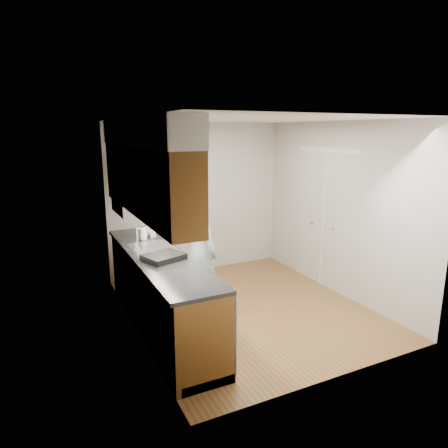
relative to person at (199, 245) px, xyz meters
name	(u,v)px	position (x,y,z in m)	size (l,w,h in m)	color
floor	(247,308)	(0.59, -0.24, -0.91)	(3.50, 3.50, 0.00)	brown
ceiling	(250,119)	(0.59, -0.24, 1.59)	(3.50, 3.50, 0.00)	white
wall_left	(133,231)	(-0.91, -0.24, 0.34)	(0.02, 3.50, 2.50)	#B9B5AD
wall_right	(338,209)	(2.09, -0.24, 0.34)	(0.02, 3.50, 2.50)	#B9B5AD
wall_back	(197,199)	(0.59, 1.51, 0.34)	(3.00, 0.02, 2.50)	#B9B5AD
counter	(161,290)	(-0.61, -0.25, -0.42)	(0.64, 2.80, 1.30)	brown
upper_cabinets	(143,168)	(-0.74, -0.20, 1.04)	(0.47, 2.80, 1.21)	brown
closet_door	(323,220)	(2.08, 0.06, 0.12)	(0.02, 1.22, 2.05)	silver
floor_mat	(200,309)	(0.00, 0.00, -0.90)	(0.55, 0.93, 0.02)	#565658
person	(199,245)	(0.00, 0.00, 0.00)	(0.63, 0.42, 1.78)	#91ABB1
soap_bottle_a	(143,231)	(-0.62, 0.43, 0.16)	(0.10, 0.10, 0.26)	white
soap_bottle_b	(153,231)	(-0.46, 0.55, 0.12)	(0.08, 0.08, 0.17)	white
soap_bottle_c	(148,230)	(-0.49, 0.64, 0.12)	(0.14, 0.14, 0.18)	white
dish_rack	(164,257)	(-0.63, -0.48, 0.07)	(0.41, 0.35, 0.07)	black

